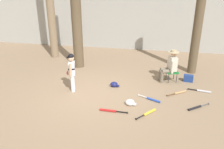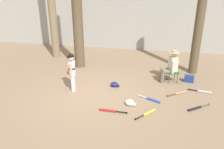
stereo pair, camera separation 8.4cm
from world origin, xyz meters
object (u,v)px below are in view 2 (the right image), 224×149
object	(u,v)px
batting_helmet_white	(130,103)
batting_helmet_navy	(114,84)
seated_spectator	(171,65)
tree_near_player	(77,1)
tree_behind_spectator	(200,21)
bat_aluminum_silver	(203,92)
bat_blue_youth	(152,100)
bat_red_barrel	(110,111)
bat_yellow_trainer	(148,113)
young_ballplayer	(72,70)
handbag_beside_stool	(189,79)
folding_stool	(172,72)
bat_wood_tan	(179,93)
bat_black_composite	(196,108)

from	to	relation	value
batting_helmet_white	batting_helmet_navy	distance (m)	1.39
seated_spectator	batting_helmet_white	distance (m)	2.45
batting_helmet_white	tree_near_player	bearing A→B (deg)	132.04
tree_behind_spectator	bat_aluminum_silver	distance (m)	2.77
tree_behind_spectator	seated_spectator	world-z (taller)	tree_behind_spectator
bat_blue_youth	bat_red_barrel	distance (m)	1.46
batting_helmet_navy	bat_yellow_trainer	bearing A→B (deg)	-51.10
young_ballplayer	batting_helmet_white	size ratio (longest dim) A/B	4.04
handbag_beside_stool	folding_stool	bearing A→B (deg)	-172.33
young_ballplayer	seated_spectator	bearing A→B (deg)	24.72
young_ballplayer	bat_yellow_trainer	size ratio (longest dim) A/B	2.04
bat_wood_tan	batting_helmet_white	xyz separation A→B (m)	(-1.48, -1.08, 0.05)
bat_blue_youth	bat_wood_tan	bearing A→B (deg)	37.44
young_ballplayer	batting_helmet_navy	distance (m)	1.59
tree_near_player	bat_blue_youth	size ratio (longest dim) A/B	8.60
seated_spectator	bat_yellow_trainer	bearing A→B (deg)	-103.93
batting_helmet_navy	young_ballplayer	bearing A→B (deg)	-155.90
tree_near_player	tree_behind_spectator	distance (m)	4.86
bat_blue_youth	bat_black_composite	world-z (taller)	same
tree_behind_spectator	bat_wood_tan	size ratio (longest dim) A/B	7.19
handbag_beside_stool	bat_red_barrel	xyz separation A→B (m)	(-2.39, -2.70, -0.10)
bat_aluminum_silver	bat_black_composite	size ratio (longest dim) A/B	1.10
tree_near_player	bat_blue_youth	bearing A→B (deg)	-37.65
tree_near_player	bat_yellow_trainer	bearing A→B (deg)	-46.23
bat_red_barrel	batting_helmet_white	distance (m)	0.71
bat_yellow_trainer	bat_black_composite	world-z (taller)	same
young_ballplayer	batting_helmet_navy	xyz separation A→B (m)	(1.32, 0.59, -0.66)
young_ballplayer	bat_red_barrel	world-z (taller)	young_ballplayer
batting_helmet_white	batting_helmet_navy	bearing A→B (deg)	121.57
seated_spectator	batting_helmet_white	bearing A→B (deg)	-119.47
young_ballplayer	seated_spectator	distance (m)	3.55
bat_black_composite	bat_blue_youth	bearing A→B (deg)	169.71
bat_yellow_trainer	bat_wood_tan	bearing A→B (deg)	58.09
seated_spectator	bat_blue_youth	size ratio (longest dim) A/B	1.68
tree_behind_spectator	bat_yellow_trainer	distance (m)	4.46
bat_wood_tan	bat_blue_youth	size ratio (longest dim) A/B	0.93
handbag_beside_stool	bat_yellow_trainer	size ratio (longest dim) A/B	0.53
young_ballplayer	bat_wood_tan	xyz separation A→B (m)	(3.53, 0.48, -0.71)
tree_behind_spectator	bat_wood_tan	xyz separation A→B (m)	(-0.65, -2.15, -2.05)
bat_aluminum_silver	bat_yellow_trainer	xyz separation A→B (m)	(-1.70, -1.78, 0.00)
tree_behind_spectator	young_ballplayer	size ratio (longest dim) A/B	3.65
folding_stool	bat_red_barrel	size ratio (longest dim) A/B	0.62
bat_black_composite	tree_near_player	bearing A→B (deg)	148.80
tree_near_player	batting_helmet_navy	size ratio (longest dim) A/B	19.24
handbag_beside_stool	batting_helmet_navy	bearing A→B (deg)	-159.02
handbag_beside_stool	batting_helmet_white	distance (m)	2.90
bat_red_barrel	batting_helmet_white	xyz separation A→B (m)	(0.50, 0.51, 0.05)
tree_behind_spectator	handbag_beside_stool	xyz separation A→B (m)	(-0.24, -1.04, -1.95)
bat_wood_tan	batting_helmet_navy	world-z (taller)	batting_helmet_navy
young_ballplayer	folding_stool	size ratio (longest dim) A/B	2.61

